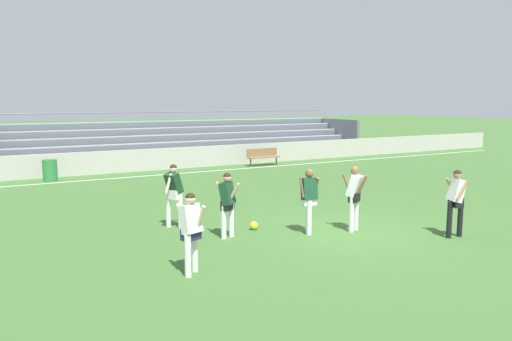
{
  "coord_description": "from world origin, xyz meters",
  "views": [
    {
      "loc": [
        -8.23,
        -9.69,
        3.39
      ],
      "look_at": [
        -1.07,
        3.02,
        1.32
      ],
      "focal_mm": 34.62,
      "sensor_mm": 36.0,
      "label": 1
    }
  ],
  "objects_px": {
    "bleacher_stand": "(194,140)",
    "player_dark_challenging": "(174,190)",
    "player_dark_overlapping": "(309,195)",
    "player_dark_on_ball": "(227,200)",
    "player_white_dropping_back": "(456,197)",
    "player_white_wide_right": "(191,226)",
    "trash_bin": "(50,170)",
    "bench_far_left": "(263,155)",
    "soccer_ball": "(254,226)",
    "player_white_wide_left": "(354,193)"
  },
  "relations": [
    {
      "from": "player_dark_overlapping",
      "to": "bleacher_stand",
      "type": "bearing_deg",
      "value": 77.63
    },
    {
      "from": "player_white_dropping_back",
      "to": "soccer_ball",
      "type": "distance_m",
      "value": 5.15
    },
    {
      "from": "trash_bin",
      "to": "player_white_wide_left",
      "type": "bearing_deg",
      "value": -65.03
    },
    {
      "from": "bleacher_stand",
      "to": "player_dark_challenging",
      "type": "xyz_separation_m",
      "value": [
        -6.39,
        -14.15,
        -0.13
      ]
    },
    {
      "from": "bench_far_left",
      "to": "player_white_wide_left",
      "type": "xyz_separation_m",
      "value": [
        -4.55,
        -12.54,
        0.48
      ]
    },
    {
      "from": "soccer_ball",
      "to": "bench_far_left",
      "type": "bearing_deg",
      "value": 58.76
    },
    {
      "from": "player_dark_on_ball",
      "to": "player_white_wide_left",
      "type": "distance_m",
      "value": 3.32
    },
    {
      "from": "player_white_dropping_back",
      "to": "player_dark_challenging",
      "type": "relative_size",
      "value": 0.99
    },
    {
      "from": "player_dark_overlapping",
      "to": "soccer_ball",
      "type": "bearing_deg",
      "value": 135.22
    },
    {
      "from": "player_dark_on_ball",
      "to": "player_white_wide_right",
      "type": "height_order",
      "value": "player_dark_on_ball"
    },
    {
      "from": "player_dark_overlapping",
      "to": "player_white_wide_left",
      "type": "height_order",
      "value": "player_white_wide_left"
    },
    {
      "from": "player_dark_overlapping",
      "to": "player_white_dropping_back",
      "type": "distance_m",
      "value": 3.62
    },
    {
      "from": "trash_bin",
      "to": "player_white_wide_right",
      "type": "bearing_deg",
      "value": -86.03
    },
    {
      "from": "player_white_dropping_back",
      "to": "soccer_ball",
      "type": "relative_size",
      "value": 7.73
    },
    {
      "from": "bleacher_stand",
      "to": "player_dark_challenging",
      "type": "bearing_deg",
      "value": -114.3
    },
    {
      "from": "player_dark_on_ball",
      "to": "trash_bin",
      "type": "bearing_deg",
      "value": 103.19
    },
    {
      "from": "player_white_wide_left",
      "to": "player_dark_challenging",
      "type": "bearing_deg",
      "value": 146.53
    },
    {
      "from": "player_white_wide_left",
      "to": "bleacher_stand",
      "type": "bearing_deg",
      "value": 81.78
    },
    {
      "from": "player_white_dropping_back",
      "to": "player_dark_challenging",
      "type": "height_order",
      "value": "player_dark_challenging"
    },
    {
      "from": "bench_far_left",
      "to": "soccer_ball",
      "type": "distance_m",
      "value": 13.05
    },
    {
      "from": "player_dark_challenging",
      "to": "player_white_wide_right",
      "type": "xyz_separation_m",
      "value": [
        -0.96,
        -3.58,
        -0.07
      ]
    },
    {
      "from": "player_white_dropping_back",
      "to": "player_white_wide_right",
      "type": "bearing_deg",
      "value": 173.74
    },
    {
      "from": "bench_far_left",
      "to": "trash_bin",
      "type": "xyz_separation_m",
      "value": [
        -10.42,
        0.06,
        -0.09
      ]
    },
    {
      "from": "trash_bin",
      "to": "player_dark_challenging",
      "type": "bearing_deg",
      "value": -79.21
    },
    {
      "from": "player_white_dropping_back",
      "to": "player_white_wide_right",
      "type": "relative_size",
      "value": 1.05
    },
    {
      "from": "player_dark_challenging",
      "to": "player_dark_on_ball",
      "type": "bearing_deg",
      "value": -62.91
    },
    {
      "from": "player_white_dropping_back",
      "to": "bench_far_left",
      "type": "bearing_deg",
      "value": 79.07
    },
    {
      "from": "bench_far_left",
      "to": "player_dark_challenging",
      "type": "height_order",
      "value": "player_dark_challenging"
    },
    {
      "from": "bleacher_stand",
      "to": "bench_far_left",
      "type": "xyz_separation_m",
      "value": [
        2.13,
        -4.23,
        -0.62
      ]
    },
    {
      "from": "bleacher_stand",
      "to": "player_dark_overlapping",
      "type": "height_order",
      "value": "bleacher_stand"
    },
    {
      "from": "bench_far_left",
      "to": "trash_bin",
      "type": "distance_m",
      "value": 10.42
    },
    {
      "from": "player_white_dropping_back",
      "to": "player_dark_on_ball",
      "type": "bearing_deg",
      "value": 151.11
    },
    {
      "from": "bleacher_stand",
      "to": "player_dark_on_ball",
      "type": "height_order",
      "value": "bleacher_stand"
    },
    {
      "from": "player_dark_overlapping",
      "to": "player_dark_on_ball",
      "type": "bearing_deg",
      "value": 161.23
    },
    {
      "from": "player_dark_on_ball",
      "to": "player_white_dropping_back",
      "type": "distance_m",
      "value": 5.66
    },
    {
      "from": "bleacher_stand",
      "to": "player_dark_overlapping",
      "type": "bearing_deg",
      "value": -102.37
    },
    {
      "from": "player_dark_challenging",
      "to": "player_white_wide_right",
      "type": "bearing_deg",
      "value": -105.01
    },
    {
      "from": "player_dark_challenging",
      "to": "player_white_dropping_back",
      "type": "bearing_deg",
      "value": -36.82
    },
    {
      "from": "bench_far_left",
      "to": "player_white_wide_right",
      "type": "height_order",
      "value": "player_white_wide_right"
    },
    {
      "from": "bleacher_stand",
      "to": "player_white_wide_right",
      "type": "height_order",
      "value": "bleacher_stand"
    },
    {
      "from": "bleacher_stand",
      "to": "player_white_dropping_back",
      "type": "height_order",
      "value": "bleacher_stand"
    },
    {
      "from": "bench_far_left",
      "to": "player_white_dropping_back",
      "type": "bearing_deg",
      "value": -100.93
    },
    {
      "from": "bench_far_left",
      "to": "player_dark_on_ball",
      "type": "distance_m",
      "value": 13.85
    },
    {
      "from": "player_dark_overlapping",
      "to": "player_white_dropping_back",
      "type": "xyz_separation_m",
      "value": [
        2.98,
        -2.06,
        0.02
      ]
    },
    {
      "from": "bleacher_stand",
      "to": "player_white_wide_left",
      "type": "distance_m",
      "value": 16.95
    },
    {
      "from": "bench_far_left",
      "to": "player_dark_overlapping",
      "type": "bearing_deg",
      "value": -115.19
    },
    {
      "from": "player_white_wide_left",
      "to": "player_white_wide_right",
      "type": "relative_size",
      "value": 1.05
    },
    {
      "from": "trash_bin",
      "to": "soccer_ball",
      "type": "distance_m",
      "value": 11.79
    },
    {
      "from": "trash_bin",
      "to": "player_white_wide_right",
      "type": "relative_size",
      "value": 0.57
    },
    {
      "from": "player_white_wide_left",
      "to": "player_white_dropping_back",
      "type": "bearing_deg",
      "value": -43.27
    }
  ]
}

